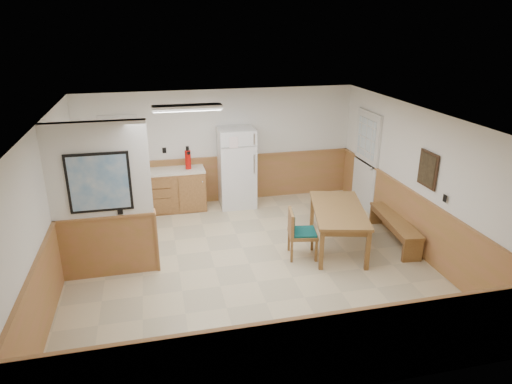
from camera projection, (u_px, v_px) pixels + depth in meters
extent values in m
plane|color=tan|center=(249.00, 264.00, 7.72)|extent=(6.00, 6.00, 0.00)
cube|color=silver|center=(248.00, 117.00, 6.83)|extent=(6.00, 6.00, 0.02)
cube|color=white|center=(220.00, 147.00, 10.00)|extent=(6.00, 0.02, 2.50)
cube|color=white|center=(417.00, 181.00, 7.91)|extent=(0.02, 6.00, 2.50)
cube|color=white|center=(48.00, 212.00, 6.64)|extent=(0.02, 6.00, 2.50)
cube|color=#A76342|center=(221.00, 179.00, 10.25)|extent=(6.00, 0.04, 1.00)
cube|color=#A76342|center=(411.00, 220.00, 8.17)|extent=(0.04, 6.00, 1.00)
cube|color=#A76342|center=(57.00, 257.00, 6.91)|extent=(0.04, 6.00, 1.00)
cube|color=white|center=(99.00, 171.00, 6.80)|extent=(1.50, 0.15, 1.50)
cube|color=#A76342|center=(108.00, 246.00, 7.24)|extent=(1.50, 0.17, 1.00)
cube|color=black|center=(99.00, 183.00, 6.77)|extent=(0.92, 0.03, 0.92)
cube|color=silver|center=(99.00, 183.00, 6.75)|extent=(0.84, 0.01, 0.84)
cube|color=#9C6837|center=(172.00, 191.00, 9.77)|extent=(1.40, 0.60, 0.86)
cube|color=#9C6837|center=(101.00, 196.00, 9.46)|extent=(0.06, 0.60, 0.86)
cube|color=#9C6837|center=(137.00, 194.00, 9.62)|extent=(0.06, 0.60, 0.86)
cube|color=beige|center=(152.00, 172.00, 9.53)|extent=(2.20, 0.60, 0.04)
cube|color=beige|center=(151.00, 165.00, 9.77)|extent=(2.20, 0.02, 0.10)
cube|color=silver|center=(366.00, 162.00, 9.71)|extent=(0.05, 1.02, 2.15)
cube|color=silver|center=(365.00, 162.00, 9.71)|extent=(0.04, 0.90, 2.05)
cube|color=silver|center=(367.00, 138.00, 9.52)|extent=(0.02, 0.76, 0.80)
cube|color=silver|center=(119.00, 139.00, 9.43)|extent=(0.80, 0.03, 1.00)
cube|color=white|center=(119.00, 139.00, 9.42)|extent=(0.70, 0.01, 0.90)
cube|color=#322014|center=(428.00, 169.00, 7.52)|extent=(0.03, 0.50, 0.60)
cube|color=black|center=(427.00, 170.00, 7.52)|extent=(0.01, 0.42, 0.52)
cube|color=silver|center=(187.00, 107.00, 7.86)|extent=(1.20, 0.30, 0.08)
cube|color=white|center=(187.00, 110.00, 7.88)|extent=(1.15, 0.25, 0.01)
cube|color=white|center=(237.00, 168.00, 9.87)|extent=(0.78, 0.72, 1.73)
cube|color=silver|center=(254.00, 139.00, 9.35)|extent=(0.03, 0.02, 0.22)
cube|color=silver|center=(254.00, 164.00, 9.54)|extent=(0.03, 0.02, 0.41)
cube|color=olive|center=(339.00, 210.00, 8.04)|extent=(1.27, 1.90, 0.05)
cube|color=olive|center=(338.00, 214.00, 8.07)|extent=(1.15, 1.78, 0.10)
cube|color=olive|center=(322.00, 250.00, 7.42)|extent=(0.09, 0.09, 0.70)
cube|color=olive|center=(312.00, 211.00, 8.94)|extent=(0.09, 0.09, 0.70)
cube|color=olive|center=(368.00, 251.00, 7.41)|extent=(0.09, 0.09, 0.70)
cube|color=olive|center=(351.00, 211.00, 8.92)|extent=(0.09, 0.09, 0.70)
cube|color=olive|center=(395.00, 220.00, 8.36)|extent=(0.55, 1.70, 0.05)
cube|color=olive|center=(417.00, 250.00, 7.73)|extent=(0.35, 0.10, 0.40)
cube|color=olive|center=(374.00, 214.00, 9.16)|extent=(0.35, 0.10, 0.40)
cube|color=olive|center=(303.00, 234.00, 7.82)|extent=(0.55, 0.55, 0.06)
cube|color=#0F4E4B|center=(303.00, 232.00, 7.81)|extent=(0.51, 0.51, 0.03)
cube|color=olive|center=(291.00, 222.00, 7.73)|extent=(0.13, 0.48, 0.40)
cube|color=#0F4E4B|center=(279.00, 222.00, 7.72)|extent=(0.09, 0.41, 0.34)
cube|color=olive|center=(292.00, 252.00, 7.70)|extent=(0.05, 0.05, 0.39)
cube|color=olive|center=(289.00, 241.00, 8.09)|extent=(0.05, 0.05, 0.39)
cube|color=olive|center=(316.00, 251.00, 7.72)|extent=(0.05, 0.05, 0.39)
cube|color=olive|center=(312.00, 240.00, 8.10)|extent=(0.05, 0.05, 0.39)
cylinder|color=red|center=(188.00, 160.00, 9.61)|extent=(0.15, 0.15, 0.40)
cylinder|color=black|center=(187.00, 148.00, 9.52)|extent=(0.07, 0.07, 0.09)
cylinder|color=#178034|center=(111.00, 170.00, 9.28)|extent=(0.08, 0.08, 0.19)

